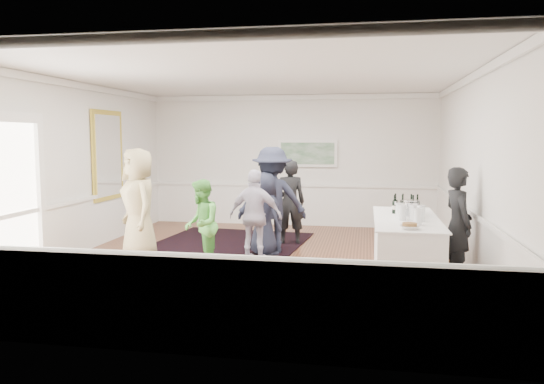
% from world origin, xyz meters
% --- Properties ---
extents(floor, '(8.00, 8.00, 0.00)m').
position_xyz_m(floor, '(0.00, 0.00, 0.00)').
color(floor, brown).
rests_on(floor, ground).
extents(ceiling, '(7.00, 8.00, 0.02)m').
position_xyz_m(ceiling, '(0.00, 0.00, 3.20)').
color(ceiling, white).
rests_on(ceiling, wall_back).
extents(wall_left, '(0.02, 8.00, 3.20)m').
position_xyz_m(wall_left, '(-3.50, 0.00, 1.60)').
color(wall_left, white).
rests_on(wall_left, floor).
extents(wall_right, '(0.02, 8.00, 3.20)m').
position_xyz_m(wall_right, '(3.50, 0.00, 1.60)').
color(wall_right, white).
rests_on(wall_right, floor).
extents(wall_back, '(7.00, 0.02, 3.20)m').
position_xyz_m(wall_back, '(0.00, 4.00, 1.60)').
color(wall_back, white).
rests_on(wall_back, floor).
extents(wall_front, '(7.00, 0.02, 3.20)m').
position_xyz_m(wall_front, '(0.00, -4.00, 1.60)').
color(wall_front, white).
rests_on(wall_front, floor).
extents(wainscoting, '(7.00, 8.00, 1.00)m').
position_xyz_m(wainscoting, '(0.00, 0.00, 0.50)').
color(wainscoting, white).
rests_on(wainscoting, floor).
extents(mirror, '(0.05, 1.25, 1.85)m').
position_xyz_m(mirror, '(-3.45, 1.30, 1.80)').
color(mirror, gold).
rests_on(mirror, wall_left).
extents(doorway, '(0.10, 1.78, 2.56)m').
position_xyz_m(doorway, '(-3.45, -1.90, 1.42)').
color(doorway, white).
rests_on(doorway, wall_left).
extents(landscape_painting, '(1.44, 0.06, 0.66)m').
position_xyz_m(landscape_painting, '(0.40, 3.95, 1.78)').
color(landscape_painting, white).
rests_on(landscape_painting, wall_back).
extents(area_rug, '(3.30, 4.12, 0.02)m').
position_xyz_m(area_rug, '(-0.97, 1.09, 0.01)').
color(area_rug, black).
rests_on(area_rug, floor).
extents(serving_table, '(0.93, 2.46, 1.00)m').
position_xyz_m(serving_table, '(2.41, -0.95, 0.50)').
color(serving_table, white).
rests_on(serving_table, floor).
extents(bartender, '(0.57, 0.72, 1.73)m').
position_xyz_m(bartender, '(3.20, -0.61, 0.87)').
color(bartender, black).
rests_on(bartender, floor).
extents(guest_tan, '(1.12, 1.15, 1.99)m').
position_xyz_m(guest_tan, '(-2.07, -0.30, 0.99)').
color(guest_tan, tan).
rests_on(guest_tan, floor).
extents(guest_green, '(0.72, 0.84, 1.49)m').
position_xyz_m(guest_green, '(-0.86, -0.58, 0.74)').
color(guest_green, '#54B147').
rests_on(guest_green, floor).
extents(guest_lilac, '(0.99, 0.50, 1.62)m').
position_xyz_m(guest_lilac, '(-0.07, 0.04, 0.81)').
color(guest_lilac, silver).
rests_on(guest_lilac, floor).
extents(guest_dark_a, '(1.42, 1.01, 2.00)m').
position_xyz_m(guest_dark_a, '(0.08, 0.85, 1.00)').
color(guest_dark_a, '#1E2232').
rests_on(guest_dark_a, floor).
extents(guest_dark_b, '(0.71, 0.55, 1.72)m').
position_xyz_m(guest_dark_b, '(0.30, 1.68, 0.86)').
color(guest_dark_b, black).
rests_on(guest_dark_b, floor).
extents(guest_navy, '(0.88, 0.88, 1.54)m').
position_xyz_m(guest_navy, '(-0.01, 0.58, 0.77)').
color(guest_navy, '#1E2232').
rests_on(guest_navy, floor).
extents(wine_bottles, '(0.43, 0.25, 0.31)m').
position_xyz_m(wine_bottles, '(2.43, -0.43, 1.15)').
color(wine_bottles, black).
rests_on(wine_bottles, serving_table).
extents(juice_pitchers, '(0.40, 0.65, 0.24)m').
position_xyz_m(juice_pitchers, '(2.45, -1.23, 1.12)').
color(juice_pitchers, '#68C145').
rests_on(juice_pitchers, serving_table).
extents(ice_bucket, '(0.26, 0.26, 0.25)m').
position_xyz_m(ice_bucket, '(2.48, -0.78, 1.11)').
color(ice_bucket, silver).
rests_on(ice_bucket, serving_table).
extents(nut_bowl, '(0.25, 0.25, 0.07)m').
position_xyz_m(nut_bowl, '(2.39, -1.91, 1.03)').
color(nut_bowl, white).
rests_on(nut_bowl, serving_table).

